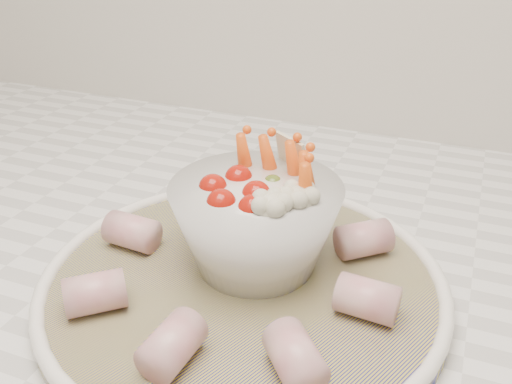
% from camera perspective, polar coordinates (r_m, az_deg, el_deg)
% --- Properties ---
extents(serving_platter, '(0.44, 0.44, 0.02)m').
position_cam_1_polar(serving_platter, '(0.49, -1.30, -9.03)').
color(serving_platter, navy).
rests_on(serving_platter, kitchen_counter).
extents(veggie_bowl, '(0.14, 0.14, 0.11)m').
position_cam_1_polar(veggie_bowl, '(0.48, 0.10, -3.04)').
color(veggie_bowl, silver).
rests_on(veggie_bowl, serving_platter).
extents(cured_meat_rolls, '(0.26, 0.27, 0.03)m').
position_cam_1_polar(cured_meat_rolls, '(0.48, -1.39, -7.09)').
color(cured_meat_rolls, '#BE5665').
rests_on(cured_meat_rolls, serving_platter).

